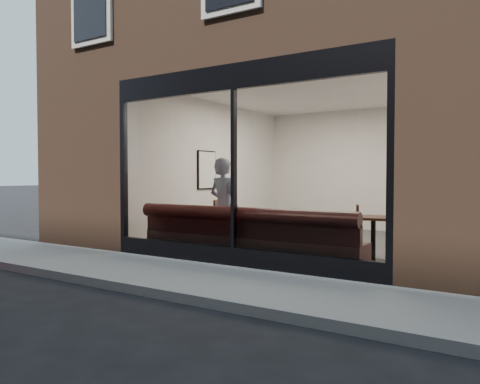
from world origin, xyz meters
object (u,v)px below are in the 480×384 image
Objects in this scene: banquette at (247,249)px; cafe_table_left at (246,212)px; cafe_chair_right at (346,246)px; cafe_table_right at (373,218)px; cafe_chair_left at (208,234)px; person at (224,207)px.

cafe_table_left reaches higher than banquette.
cafe_chair_right is (1.94, 0.10, -0.50)m from cafe_table_left.
cafe_table_left is 2.01m from cafe_chair_right.
cafe_table_right is 3.46m from cafe_chair_left.
banquette is 1.71m from cafe_chair_right.
cafe_chair_left is 2.97m from cafe_chair_right.
cafe_table_right is at bearing 33.49° from banquette.
cafe_table_left is at bearing 151.94° from cafe_chair_left.
cafe_table_left is (0.03, 0.71, -0.14)m from person.
cafe_table_left is at bearing -16.87° from cafe_chair_right.
banquette is at bearing 165.91° from person.
cafe_chair_right is at bearing 3.03° from cafe_table_left.
person is 2.59× the size of cafe_table_left.
person is 0.72m from cafe_table_left.
banquette is 5.96× the size of cafe_table_right.
cafe_table_right is at bearing 4.04° from cafe_table_left.
banquette is 2.27× the size of person.
cafe_chair_right is at bearing -171.70° from cafe_table_right.
cafe_chair_left is (-1.66, 1.17, 0.01)m from banquette.
person is (-0.66, 0.29, 0.66)m from banquette.
cafe_chair_left reaches higher than cafe_chair_right.
cafe_table_right is at bearing 161.30° from cafe_chair_left.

